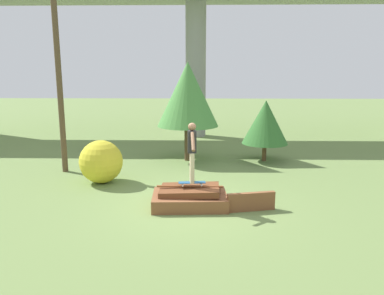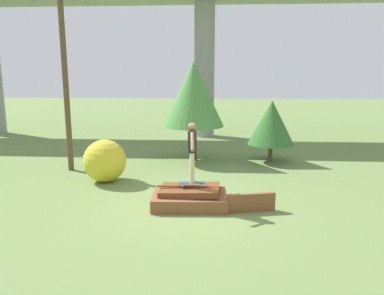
# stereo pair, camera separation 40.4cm
# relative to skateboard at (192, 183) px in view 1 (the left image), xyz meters

# --- Properties ---
(ground_plane) EXTENTS (80.00, 80.00, 0.00)m
(ground_plane) POSITION_rel_skateboard_xyz_m (-0.06, -0.01, -0.65)
(ground_plane) COLOR olive
(scrap_pile) EXTENTS (2.05, 1.40, 0.58)m
(scrap_pile) POSITION_rel_skateboard_xyz_m (-0.06, 0.00, -0.42)
(scrap_pile) COLOR brown
(scrap_pile) RESTS_ON ground_plane
(scrap_plank_loose) EXTENTS (1.28, 0.40, 0.49)m
(scrap_plank_loose) POSITION_rel_skateboard_xyz_m (1.55, -0.33, -0.41)
(scrap_plank_loose) COLOR brown
(scrap_plank_loose) RESTS_ON ground_plane
(skateboard) EXTENTS (0.74, 0.26, 0.09)m
(skateboard) POSITION_rel_skateboard_xyz_m (0.00, 0.00, 0.00)
(skateboard) COLOR #23517F
(skateboard) RESTS_ON scrap_pile
(skater) EXTENTS (0.24, 1.12, 1.61)m
(skater) POSITION_rel_skateboard_xyz_m (-0.00, 0.00, 0.94)
(skater) COLOR #C6B78E
(skater) RESTS_ON skateboard
(highway_overpass) EXTENTS (44.00, 3.95, 7.91)m
(highway_overpass) POSITION_rel_skateboard_xyz_m (-0.06, 11.17, 6.16)
(highway_overpass) COLOR gray
(highway_overpass) RESTS_ON ground_plane
(utility_pole) EXTENTS (1.30, 0.20, 6.98)m
(utility_pole) POSITION_rel_skateboard_xyz_m (-4.69, 3.43, 2.96)
(utility_pole) COLOR brown
(utility_pole) RESTS_ON ground_plane
(tree_behind_left) EXTENTS (2.44, 2.44, 3.95)m
(tree_behind_left) POSITION_rel_skateboard_xyz_m (-0.29, 5.28, 2.02)
(tree_behind_left) COLOR #4C3823
(tree_behind_left) RESTS_ON ground_plane
(tree_behind_right) EXTENTS (1.84, 1.84, 2.46)m
(tree_behind_right) POSITION_rel_skateboard_xyz_m (2.81, 5.27, 0.93)
(tree_behind_right) COLOR brown
(tree_behind_right) RESTS_ON ground_plane
(bush_yellow_flowering) EXTENTS (1.40, 1.40, 1.40)m
(bush_yellow_flowering) POSITION_rel_skateboard_xyz_m (-3.00, 2.09, 0.05)
(bush_yellow_flowering) COLOR gold
(bush_yellow_flowering) RESTS_ON ground_plane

